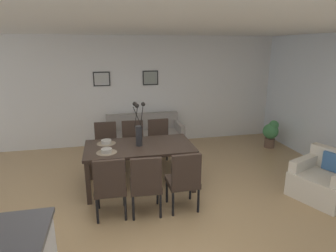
% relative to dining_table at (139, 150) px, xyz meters
% --- Properties ---
extents(ground_plane, '(9.00, 9.00, 0.00)m').
position_rel_dining_table_xyz_m(ground_plane, '(0.14, -0.90, -0.67)').
color(ground_plane, tan).
extents(back_wall_panel, '(9.00, 0.10, 2.60)m').
position_rel_dining_table_xyz_m(back_wall_panel, '(0.14, 2.35, 0.63)').
color(back_wall_panel, silver).
rests_on(back_wall_panel, ground).
extents(ceiling_panel, '(9.00, 7.20, 0.08)m').
position_rel_dining_table_xyz_m(ceiling_panel, '(0.14, -0.50, 1.97)').
color(ceiling_panel, white).
extents(dining_table, '(1.80, 0.97, 0.74)m').
position_rel_dining_table_xyz_m(dining_table, '(0.00, 0.00, 0.00)').
color(dining_table, '#33261E').
rests_on(dining_table, ground).
extents(dining_chair_near_left, '(0.45, 0.45, 0.92)m').
position_rel_dining_table_xyz_m(dining_chair_near_left, '(-0.51, -0.87, -0.15)').
color(dining_chair_near_left, '#33261E').
rests_on(dining_chair_near_left, ground).
extents(dining_chair_near_right, '(0.47, 0.47, 0.92)m').
position_rel_dining_table_xyz_m(dining_chair_near_right, '(-0.56, 0.87, -0.15)').
color(dining_chair_near_right, '#33261E').
rests_on(dining_chair_near_right, ground).
extents(dining_chair_far_left, '(0.47, 0.47, 0.92)m').
position_rel_dining_table_xyz_m(dining_chair_far_left, '(-0.02, -0.91, -0.15)').
color(dining_chair_far_left, '#33261E').
rests_on(dining_chair_far_left, ground).
extents(dining_chair_far_right, '(0.46, 0.46, 0.92)m').
position_rel_dining_table_xyz_m(dining_chair_far_right, '(-0.02, 0.87, -0.15)').
color(dining_chair_far_right, '#33261E').
rests_on(dining_chair_far_right, ground).
extents(dining_chair_mid_left, '(0.45, 0.45, 0.92)m').
position_rel_dining_table_xyz_m(dining_chair_mid_left, '(0.53, -0.90, -0.15)').
color(dining_chair_mid_left, '#33261E').
rests_on(dining_chair_mid_left, ground).
extents(dining_chair_mid_right, '(0.47, 0.47, 0.92)m').
position_rel_dining_table_xyz_m(dining_chair_mid_right, '(0.52, 0.88, -0.15)').
color(dining_chair_mid_right, '#33261E').
rests_on(dining_chair_mid_right, ground).
extents(centerpiece_vase, '(0.21, 0.23, 0.73)m').
position_rel_dining_table_xyz_m(centerpiece_vase, '(0.00, 0.00, 0.36)').
color(centerpiece_vase, '#232326').
rests_on(centerpiece_vase, dining_table).
extents(placemat_near_left, '(0.32, 0.32, 0.01)m').
position_rel_dining_table_xyz_m(placemat_near_left, '(-0.54, -0.22, 0.08)').
color(placemat_near_left, '#7F705B').
rests_on(placemat_near_left, dining_table).
extents(bowl_near_left, '(0.17, 0.17, 0.07)m').
position_rel_dining_table_xyz_m(bowl_near_left, '(-0.54, -0.22, 0.11)').
color(bowl_near_left, '#B2ADA3').
rests_on(bowl_near_left, dining_table).
extents(placemat_near_right, '(0.32, 0.32, 0.01)m').
position_rel_dining_table_xyz_m(placemat_near_right, '(-0.54, 0.22, 0.08)').
color(placemat_near_right, '#7F705B').
rests_on(placemat_near_right, dining_table).
extents(bowl_near_right, '(0.17, 0.17, 0.07)m').
position_rel_dining_table_xyz_m(bowl_near_right, '(-0.54, 0.22, 0.11)').
color(bowl_near_right, '#B2ADA3').
rests_on(bowl_near_right, dining_table).
extents(sofa, '(1.73, 0.84, 0.80)m').
position_rel_dining_table_xyz_m(sofa, '(0.33, 1.80, -0.39)').
color(sofa, gray).
rests_on(sofa, ground).
extents(armchair, '(1.04, 1.04, 0.75)m').
position_rel_dining_table_xyz_m(armchair, '(2.83, -1.02, -0.38)').
color(armchair, beige).
rests_on(armchair, ground).
extents(framed_picture_left, '(0.38, 0.03, 0.33)m').
position_rel_dining_table_xyz_m(framed_picture_left, '(-0.57, 2.28, 0.96)').
color(framed_picture_left, black).
extents(framed_picture_center, '(0.37, 0.03, 0.34)m').
position_rel_dining_table_xyz_m(framed_picture_center, '(0.57, 2.28, 0.96)').
color(framed_picture_center, black).
extents(potted_plant, '(0.36, 0.36, 0.67)m').
position_rel_dining_table_xyz_m(potted_plant, '(3.29, 1.26, -0.29)').
color(potted_plant, brown).
rests_on(potted_plant, ground).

